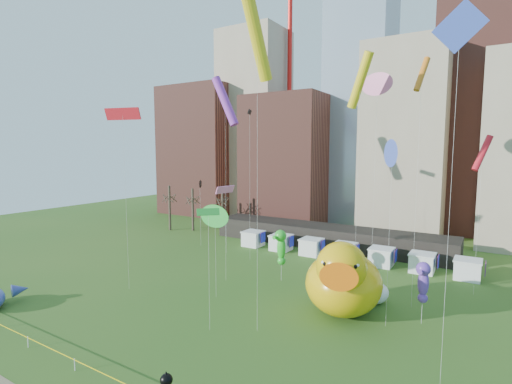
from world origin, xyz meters
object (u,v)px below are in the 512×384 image
Objects in this scene: seahorse_purple at (423,279)px; big_duck at (343,280)px; seahorse_green at (281,244)px; small_duck at (373,291)px.

big_duck is at bearing -154.00° from seahorse_purple.
big_duck is at bearing -11.78° from seahorse_green.
seahorse_purple reaches higher than small_duck.
seahorse_green is (-9.35, 5.47, 0.92)m from big_duck.
small_duck is 0.70× the size of seahorse_purple.
small_duck is at bearing 54.60° from big_duck.
big_duck is 6.83m from seahorse_purple.
big_duck reaches higher than seahorse_green.
seahorse_green is at bearing 176.85° from seahorse_purple.
seahorse_green reaches higher than small_duck.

